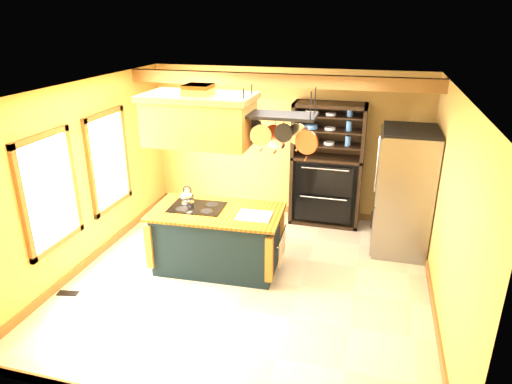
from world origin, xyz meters
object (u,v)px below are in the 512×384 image
at_px(hutch, 326,177).
at_px(refrigerator, 403,194).
at_px(kitchen_island, 217,238).
at_px(pot_rack, 280,125).
at_px(range_hood, 199,118).

bearing_deg(hutch, refrigerator, -29.98).
bearing_deg(kitchen_island, refrigerator, 23.87).
distance_m(pot_rack, hutch, 2.50).
height_order(kitchen_island, pot_rack, pot_rack).
bearing_deg(pot_rack, kitchen_island, 179.96).
relative_size(range_hood, hutch, 0.69).
distance_m(range_hood, hutch, 2.92).
xyz_separation_m(range_hood, hutch, (1.54, 2.04, -1.41)).
bearing_deg(range_hood, pot_rack, -0.00).
height_order(pot_rack, hutch, pot_rack).
bearing_deg(kitchen_island, pot_rack, -2.73).
relative_size(range_hood, pot_rack, 1.46).
height_order(kitchen_island, range_hood, range_hood).
bearing_deg(pot_rack, hutch, 78.13).
xyz_separation_m(kitchen_island, pot_rack, (0.91, -0.00, 1.76)).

